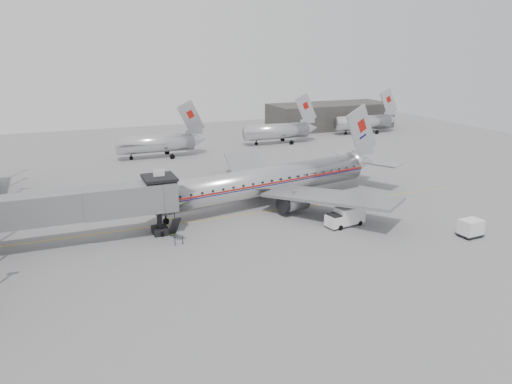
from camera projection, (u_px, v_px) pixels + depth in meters
ground at (251, 233)px, 54.89m from camera, size 160.00×160.00×0.00m
hangar at (330, 116)px, 123.65m from camera, size 30.00×12.00×6.00m
apron_line at (256, 213)px, 61.31m from camera, size 60.00×0.15×0.01m
jet_bridge at (86, 205)px, 50.91m from camera, size 21.00×6.20×7.10m
distant_aircraft_near at (157, 143)px, 90.74m from camera, size 16.39×3.20×10.26m
distant_aircraft_mid at (277, 131)px, 103.74m from camera, size 16.39×3.20×10.26m
distant_aircraft_far at (364, 122)px, 116.02m from camera, size 16.39×3.20×10.26m
airliner at (271, 181)px, 64.50m from camera, size 37.31×34.25×11.91m
service_van at (345, 216)px, 56.71m from camera, size 4.84×2.45×2.17m
baggage_cart_navy at (347, 205)px, 61.36m from camera, size 2.56×2.27×1.66m
baggage_cart_white at (471, 228)px, 53.54m from camera, size 2.53×2.00×1.90m
ramp_worker at (173, 226)px, 54.15m from camera, size 0.83×0.81×1.92m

